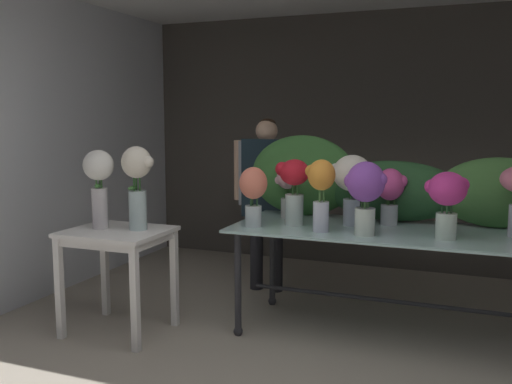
% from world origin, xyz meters
% --- Properties ---
extents(ground_plane, '(8.26, 8.26, 0.00)m').
position_xyz_m(ground_plane, '(0.00, 1.88, 0.00)').
color(ground_plane, '#9E9384').
extents(wall_back, '(5.03, 0.12, 2.68)m').
position_xyz_m(wall_back, '(0.00, 3.76, 1.34)').
color(wall_back, '#4C4742').
rests_on(wall_back, ground).
extents(wall_left, '(0.12, 3.88, 2.68)m').
position_xyz_m(wall_left, '(-2.52, 1.88, 1.34)').
color(wall_left, silver).
rests_on(wall_left, ground).
extents(display_table_glass, '(2.20, 0.94, 0.81)m').
position_xyz_m(display_table_glass, '(0.51, 1.75, 0.70)').
color(display_table_glass, '#A6CECD').
rests_on(display_table_glass, ground).
extents(side_table_white, '(0.72, 0.62, 0.78)m').
position_xyz_m(side_table_white, '(-1.35, 1.12, 0.67)').
color(side_table_white, white).
rests_on(side_table_white, ground).
extents(florist, '(0.64, 0.24, 1.59)m').
position_xyz_m(florist, '(-0.68, 2.49, 0.98)').
color(florist, '#232328').
rests_on(florist, ground).
extents(foliage_backdrop, '(2.35, 0.31, 0.65)m').
position_xyz_m(foliage_backdrop, '(0.46, 2.11, 1.08)').
color(foliage_backdrop, '#387033').
rests_on(foliage_backdrop, display_table_glass).
extents(vase_magenta_roses, '(0.28, 0.25, 0.45)m').
position_xyz_m(vase_magenta_roses, '(0.93, 1.57, 1.08)').
color(vase_magenta_roses, silver).
rests_on(vase_magenta_roses, display_table_glass).
extents(vase_fuchsia_snapdragons, '(0.23, 0.21, 0.42)m').
position_xyz_m(vase_fuchsia_snapdragons, '(0.51, 1.94, 1.05)').
color(vase_fuchsia_snapdragons, silver).
rests_on(vase_fuchsia_snapdragons, display_table_glass).
extents(vase_blush_freesia, '(0.19, 0.17, 0.43)m').
position_xyz_m(vase_blush_freesia, '(-0.30, 1.94, 1.06)').
color(vase_blush_freesia, silver).
rests_on(vase_blush_freesia, display_table_glass).
extents(vase_sunset_carnations, '(0.22, 0.19, 0.51)m').
position_xyz_m(vase_sunset_carnations, '(0.09, 1.51, 1.11)').
color(vase_sunset_carnations, silver).
rests_on(vase_sunset_carnations, display_table_glass).
extents(vase_violet_anemones, '(0.29, 0.26, 0.50)m').
position_xyz_m(vase_violet_anemones, '(0.40, 1.50, 1.12)').
color(vase_violet_anemones, silver).
rests_on(vase_violet_anemones, display_table_glass).
extents(vase_crimson_tulips, '(0.25, 0.22, 0.49)m').
position_xyz_m(vase_crimson_tulips, '(-0.16, 1.67, 1.09)').
color(vase_crimson_tulips, silver).
rests_on(vase_crimson_tulips, display_table_glass).
extents(vase_ivory_stock, '(0.32, 0.29, 0.52)m').
position_xyz_m(vase_ivory_stock, '(0.25, 1.82, 1.14)').
color(vase_ivory_stock, silver).
rests_on(vase_ivory_stock, display_table_glass).
extents(vase_coral_dahlias, '(0.21, 0.21, 0.44)m').
position_xyz_m(vase_coral_dahlias, '(-0.42, 1.49, 1.07)').
color(vase_coral_dahlias, silver).
rests_on(vase_coral_dahlias, display_table_glass).
extents(vase_white_roses_tall, '(0.22, 0.22, 0.58)m').
position_xyz_m(vase_white_roses_tall, '(-1.49, 1.12, 1.13)').
color(vase_white_roses_tall, silver).
rests_on(vase_white_roses_tall, side_table_white).
extents(vase_cream_lisianthus_tall, '(0.25, 0.22, 0.61)m').
position_xyz_m(vase_cream_lisianthus_tall, '(-1.20, 1.18, 1.15)').
color(vase_cream_lisianthus_tall, silver).
rests_on(vase_cream_lisianthus_tall, side_table_white).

